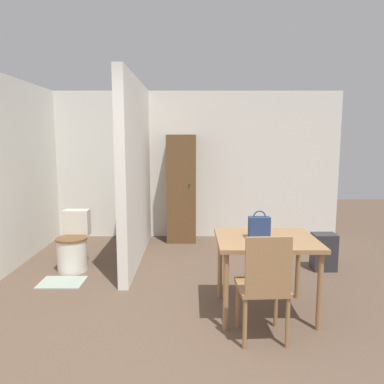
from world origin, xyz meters
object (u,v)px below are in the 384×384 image
wooden_cabinet (182,188)px  handbag (260,227)px  dining_table (267,247)px  wooden_chair (265,284)px  space_heater (325,252)px  toilet (74,246)px

wooden_cabinet → handbag: bearing=-72.9°
handbag → dining_table: bearing=-1.5°
wooden_chair → space_heater: bearing=54.6°
dining_table → wooden_cabinet: (-0.89, 2.67, 0.22)m
wooden_chair → wooden_cabinet: (-0.78, 3.20, 0.37)m
wooden_chair → wooden_cabinet: wooden_cabinet is taller
wooden_chair → space_heater: wooden_chair is taller
wooden_chair → toilet: wooden_chair is taller
handbag → wooden_cabinet: 2.79m
dining_table → wooden_chair: size_ratio=1.01×
wooden_chair → handbag: 0.65m
handbag → space_heater: 1.75m
dining_table → wooden_cabinet: size_ratio=0.54×
toilet → handbag: 2.58m
toilet → space_heater: toilet is taller
handbag → space_heater: size_ratio=0.56×
handbag → toilet: bearing=150.6°
dining_table → space_heater: (1.01, 1.22, -0.43)m
toilet → wooden_chair: bearing=-39.6°
wooden_cabinet → space_heater: (1.90, -1.44, -0.64)m
wooden_chair → toilet: 2.80m
dining_table → wooden_chair: bearing=-102.2°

